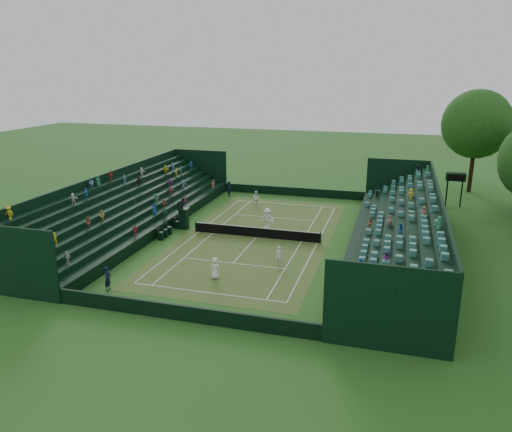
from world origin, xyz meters
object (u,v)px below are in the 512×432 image
at_px(player_far_east, 267,219).
at_px(player_near_east, 279,256).
at_px(player_near_west, 215,268).
at_px(tennis_net, 256,232).
at_px(player_far_west, 257,198).
at_px(umpire_chair, 184,216).

bearing_deg(player_far_east, player_near_east, -65.85).
bearing_deg(player_near_west, tennis_net, -95.62).
bearing_deg(player_far_west, player_far_east, -86.22).
relative_size(player_far_west, player_far_east, 0.81).
distance_m(player_near_west, player_far_east, 12.17).
xyz_separation_m(tennis_net, player_far_west, (-2.94, 10.40, 0.29)).
height_order(umpire_chair, player_near_west, umpire_chair).
bearing_deg(player_near_east, player_far_west, -63.78).
height_order(player_near_west, player_far_west, player_far_west).
bearing_deg(umpire_chair, player_far_east, 15.36).
distance_m(umpire_chair, player_far_east, 7.83).
distance_m(player_near_east, player_far_east, 9.12).
height_order(player_near_west, player_near_east, player_near_east).
height_order(umpire_chair, player_far_west, umpire_chair).
bearing_deg(tennis_net, player_near_east, -59.12).
bearing_deg(player_far_east, player_near_west, -89.31).
xyz_separation_m(umpire_chair, player_near_west, (6.90, -10.08, -0.47)).
relative_size(umpire_chair, player_near_west, 1.86).
bearing_deg(tennis_net, player_near_west, -91.84).
xyz_separation_m(player_near_west, player_near_east, (3.83, 3.60, 0.01)).
xyz_separation_m(tennis_net, player_far_east, (0.34, 2.66, 0.48)).
xyz_separation_m(tennis_net, umpire_chair, (-7.21, 0.58, 0.74)).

